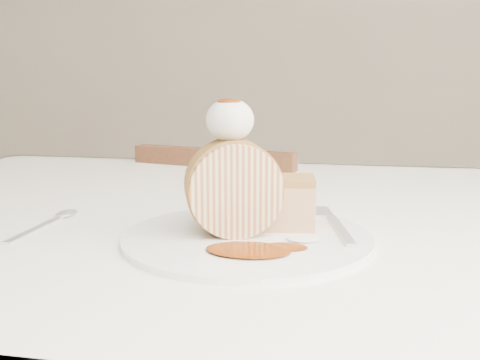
# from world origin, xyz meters

# --- Properties ---
(table) EXTENTS (1.40, 0.90, 0.75)m
(table) POSITION_xyz_m (0.00, 0.20, 0.66)
(table) COLOR white
(table) RESTS_ON ground
(chair_far) EXTENTS (0.45, 0.45, 0.79)m
(chair_far) POSITION_xyz_m (-0.15, 0.66, 0.45)
(chair_far) COLOR brown
(chair_far) RESTS_ON ground
(plate) EXTENTS (0.31, 0.31, 0.01)m
(plate) POSITION_xyz_m (-0.01, 0.05, 0.75)
(plate) COLOR white
(plate) RESTS_ON table
(roulade_slice) EXTENTS (0.12, 0.09, 0.11)m
(roulade_slice) POSITION_xyz_m (-0.02, 0.05, 0.81)
(roulade_slice) COLOR beige
(roulade_slice) RESTS_ON plate
(cake_chunk) EXTENTS (0.07, 0.06, 0.05)m
(cake_chunk) POSITION_xyz_m (0.04, 0.09, 0.78)
(cake_chunk) COLOR #A3723D
(cake_chunk) RESTS_ON plate
(whipped_cream) EXTENTS (0.05, 0.05, 0.05)m
(whipped_cream) POSITION_xyz_m (-0.03, 0.06, 0.89)
(whipped_cream) COLOR white
(whipped_cream) RESTS_ON roulade_slice
(caramel_drizzle) EXTENTS (0.03, 0.02, 0.01)m
(caramel_drizzle) POSITION_xyz_m (-0.03, 0.05, 0.91)
(caramel_drizzle) COLOR #662504
(caramel_drizzle) RESTS_ON whipped_cream
(caramel_pool) EXTENTS (0.09, 0.07, 0.00)m
(caramel_pool) POSITION_xyz_m (0.01, -0.02, 0.76)
(caramel_pool) COLOR #662504
(caramel_pool) RESTS_ON plate
(fork) EXTENTS (0.06, 0.17, 0.00)m
(fork) POSITION_xyz_m (0.10, 0.08, 0.76)
(fork) COLOR silver
(fork) RESTS_ON plate
(spoon) EXTENTS (0.02, 0.14, 0.00)m
(spoon) POSITION_xyz_m (-0.27, 0.04, 0.75)
(spoon) COLOR silver
(spoon) RESTS_ON table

